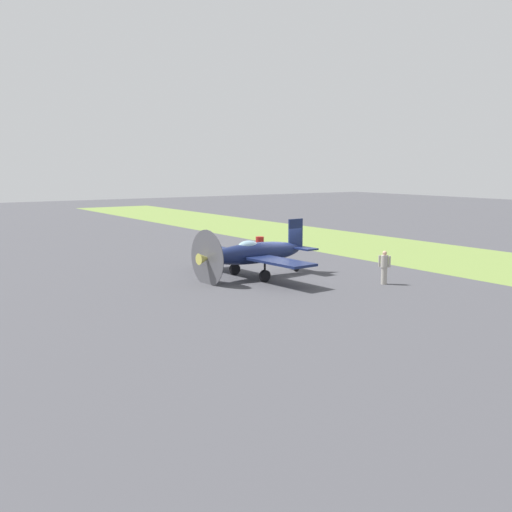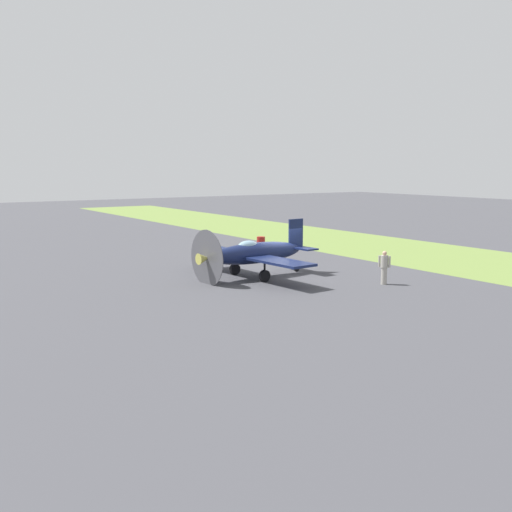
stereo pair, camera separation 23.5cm
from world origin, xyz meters
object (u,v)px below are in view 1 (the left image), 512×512
Objects in this scene: ground_crew_chief at (384,267)px; fuel_drum at (260,243)px; airplane_lead at (254,253)px; runway_marker_cone at (289,245)px; supply_crate at (246,248)px.

ground_crew_chief reaches higher than fuel_drum.
runway_marker_cone is at bearing -49.81° from airplane_lead.
fuel_drum is 2.22m from supply_crate.
supply_crate is (13.63, -0.42, -0.59)m from ground_crew_chief.
fuel_drum is at bearing 70.65° from runway_marker_cone.
supply_crate is at bearing 95.64° from runway_marker_cone.
airplane_lead is 11.69m from fuel_drum.
ground_crew_chief is (-5.31, -4.50, -0.42)m from airplane_lead.
ground_crew_chief is at bearing 171.07° from fuel_drum.
ground_crew_chief is 14.95m from fuel_drum.
ground_crew_chief is at bearing 162.51° from runway_marker_cone.
ground_crew_chief reaches higher than runway_marker_cone.
runway_marker_cone is (0.40, -4.00, -0.10)m from supply_crate.
fuel_drum is 1.00× the size of supply_crate.
ground_crew_chief is at bearing -143.89° from airplane_lead.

